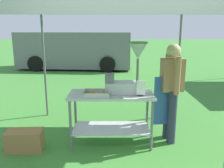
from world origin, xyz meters
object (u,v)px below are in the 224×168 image
at_px(van_grey, 77,50).
at_px(supply_crate, 26,140).
at_px(donut_tray, 97,94).
at_px(donut_cart, 112,107).
at_px(vendor, 172,88).
at_px(stall_canopy, 112,5).
at_px(menu_sign, 142,90).
at_px(donut_fryer, 128,73).

bearing_deg(van_grey, supply_crate, -87.32).
distance_m(donut_tray, supply_crate, 1.32).
bearing_deg(donut_cart, vendor, 6.84).
distance_m(stall_canopy, menu_sign, 1.33).
bearing_deg(van_grey, donut_tray, -79.17).
distance_m(stall_canopy, van_grey, 7.78).
xyz_separation_m(stall_canopy, donut_cart, (0.00, -0.10, -1.55)).
xyz_separation_m(donut_tray, vendor, (1.18, 0.22, 0.04)).
bearing_deg(donut_fryer, supply_crate, -170.39).
height_order(donut_cart, vendor, vendor).
bearing_deg(menu_sign, donut_fryer, 138.23).
distance_m(donut_fryer, vendor, 0.76).
distance_m(vendor, supply_crate, 2.43).
bearing_deg(van_grey, menu_sign, -74.55).
relative_size(supply_crate, van_grey, 0.11).
bearing_deg(menu_sign, vendor, 26.28).
height_order(donut_fryer, menu_sign, donut_fryer).
distance_m(menu_sign, supply_crate, 1.94).
xyz_separation_m(stall_canopy, van_grey, (-1.69, 7.48, -1.29)).
xyz_separation_m(donut_fryer, supply_crate, (-1.58, -0.27, -1.00)).
distance_m(donut_cart, donut_tray, 0.35).
height_order(menu_sign, vendor, vendor).
xyz_separation_m(donut_tray, menu_sign, (0.66, -0.03, 0.08)).
distance_m(donut_fryer, supply_crate, 1.89).
relative_size(donut_cart, donut_tray, 3.37).
height_order(stall_canopy, supply_crate, stall_canopy).
relative_size(donut_tray, van_grey, 0.07).
bearing_deg(supply_crate, menu_sign, 3.18).
height_order(donut_tray, supply_crate, donut_tray).
bearing_deg(van_grey, stall_canopy, -77.27).
bearing_deg(stall_canopy, vendor, 1.05).
distance_m(menu_sign, vendor, 0.58).
height_order(donut_tray, donut_fryer, donut_fryer).
xyz_separation_m(donut_tray, donut_fryer, (0.47, 0.14, 0.30)).
height_order(donut_tray, menu_sign, menu_sign).
bearing_deg(vendor, donut_fryer, -173.06).
bearing_deg(donut_fryer, donut_cart, -173.44).
bearing_deg(menu_sign, stall_canopy, 151.83).
height_order(stall_canopy, donut_tray, stall_canopy).
xyz_separation_m(vendor, supply_crate, (-2.29, -0.35, -0.74)).
relative_size(donut_tray, vendor, 0.24).
xyz_separation_m(menu_sign, van_grey, (-2.13, 7.72, -0.07)).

